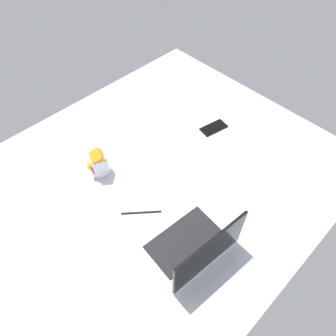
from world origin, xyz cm
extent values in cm
cube|color=#B7BCC6|center=(0.00, 0.00, 9.00)|extent=(180.00, 140.00, 18.00)
cube|color=silver|center=(8.76, 34.09, 19.00)|extent=(34.81, 25.68, 2.00)
cube|color=black|center=(8.64, 32.60, 20.20)|extent=(30.32, 19.37, 0.40)
cube|color=black|center=(9.68, 45.06, 30.50)|extent=(32.97, 3.76, 21.00)
cylinder|color=silver|center=(10.41, -20.15, 23.50)|extent=(9.00, 9.00, 11.00)
cube|color=#268C33|center=(9.99, -20.26, 21.25)|extent=(7.39, 7.49, 4.96)
cube|color=red|center=(12.12, -19.77, 23.34)|extent=(6.35, 5.82, 4.86)
cube|color=yellow|center=(12.08, -20.18, 25.42)|extent=(8.62, 8.77, 5.93)
cube|color=#268C33|center=(10.24, -20.15, 27.52)|extent=(6.15, 5.42, 5.06)
cube|color=orange|center=(10.95, -18.98, 29.60)|extent=(7.99, 7.61, 7.18)
cube|color=black|center=(-49.31, -1.96, 18.40)|extent=(15.06, 9.42, 0.80)
cube|color=black|center=(11.83, 10.18, 18.30)|extent=(13.32, 11.49, 0.60)
camera|label=1|loc=(52.79, 68.53, 135.74)|focal=34.21mm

